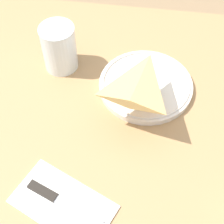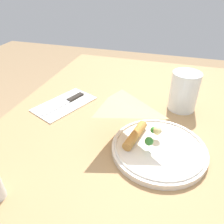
# 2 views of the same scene
# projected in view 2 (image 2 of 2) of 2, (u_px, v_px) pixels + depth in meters

# --- Properties ---
(dining_table) EXTENTS (1.01, 0.82, 0.78)m
(dining_table) POSITION_uv_depth(u_px,v_px,m) (135.00, 145.00, 0.76)
(dining_table) COLOR #A87F51
(dining_table) RESTS_ON ground_plane
(plate_pizza) EXTENTS (0.24, 0.24, 0.05)m
(plate_pizza) POSITION_uv_depth(u_px,v_px,m) (159.00, 147.00, 0.55)
(plate_pizza) COLOR silver
(plate_pizza) RESTS_ON dining_table
(milk_glass) EXTENTS (0.09, 0.09, 0.13)m
(milk_glass) POSITION_uv_depth(u_px,v_px,m) (184.00, 92.00, 0.70)
(milk_glass) COLOR white
(milk_glass) RESTS_ON dining_table
(napkin_folded) EXTENTS (0.23, 0.19, 0.00)m
(napkin_folded) POSITION_uv_depth(u_px,v_px,m) (64.00, 105.00, 0.75)
(napkin_folded) COLOR white
(napkin_folded) RESTS_ON dining_table
(butter_knife) EXTENTS (0.18, 0.08, 0.01)m
(butter_knife) POSITION_uv_depth(u_px,v_px,m) (66.00, 102.00, 0.75)
(butter_knife) COLOR black
(butter_knife) RESTS_ON napkin_folded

